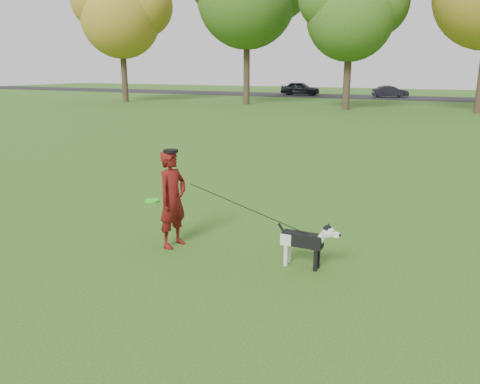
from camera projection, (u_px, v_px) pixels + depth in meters
The scene contains 7 objects.
ground at pixel (224, 245), 7.51m from camera, with size 120.00×120.00×0.00m, color #285116.
road at pixel (426, 98), 42.40m from camera, with size 120.00×7.00×0.02m, color black.
man at pixel (173, 199), 7.30m from camera, with size 0.56×0.37×1.55m, color #58110C.
dog at pixel (307, 239), 6.57m from camera, with size 0.92×0.18×0.70m.
car_left at pixel (300, 88), 47.19m from camera, with size 1.56×3.88×1.32m, color black.
car_mid at pixel (390, 92), 43.59m from camera, with size 1.13×3.25×1.07m, color black.
man_held_items at pixel (249, 209), 6.78m from camera, with size 2.73×0.34×1.09m.
Camera 1 is at (3.25, -6.24, 2.77)m, focal length 35.00 mm.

